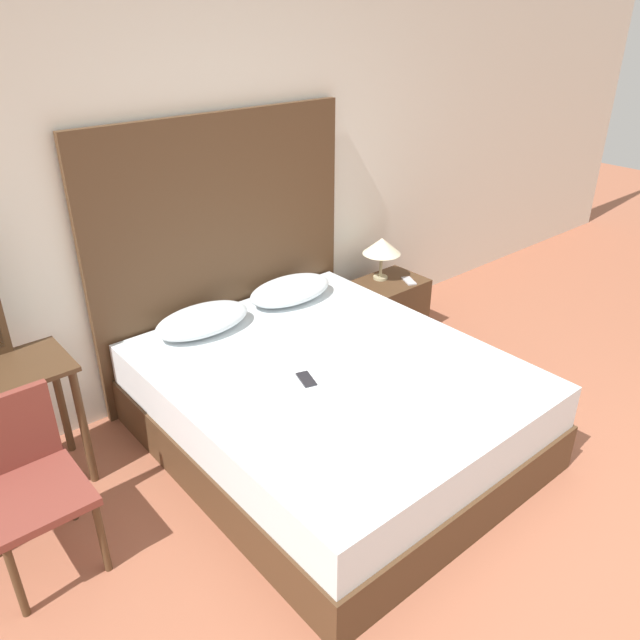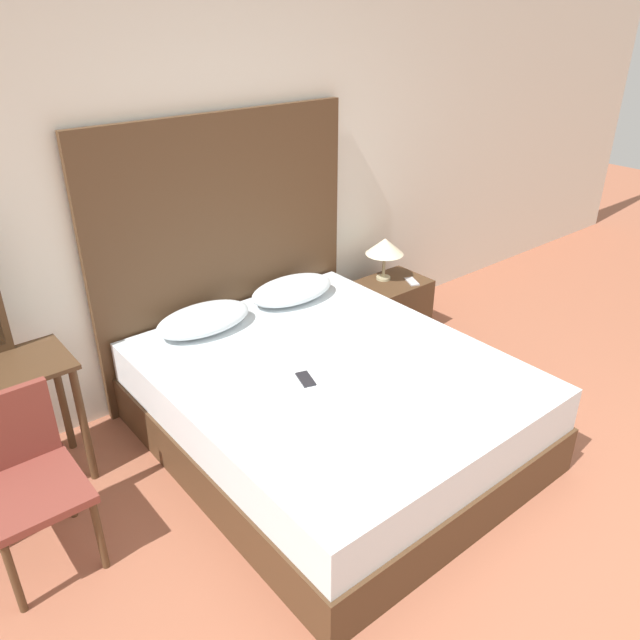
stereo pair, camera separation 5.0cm
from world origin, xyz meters
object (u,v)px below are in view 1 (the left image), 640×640
at_px(nightstand, 389,306).
at_px(phone_on_bed, 306,379).
at_px(table_lamp, 382,247).
at_px(bed, 332,405).
at_px(chair, 25,475).
at_px(phone_on_nightstand, 409,281).

bearing_deg(nightstand, phone_on_bed, -151.94).
distance_m(nightstand, table_lamp, 0.50).
bearing_deg(nightstand, bed, -149.01).
bearing_deg(table_lamp, nightstand, -67.70).
bearing_deg(chair, bed, -9.19).
xyz_separation_m(nightstand, phone_on_nightstand, (0.10, -0.10, 0.23)).
relative_size(table_lamp, phone_on_nightstand, 2.04).
xyz_separation_m(bed, phone_on_nightstand, (1.39, 0.67, 0.18)).
bearing_deg(nightstand, chair, -170.10).
bearing_deg(nightstand, table_lamp, 112.30).
relative_size(bed, table_lamp, 6.31).
distance_m(bed, nightstand, 1.51).
height_order(bed, table_lamp, table_lamp).
bearing_deg(phone_on_bed, chair, 168.50).
relative_size(phone_on_nightstand, chair, 0.19).
height_order(bed, nightstand, bed).
height_order(phone_on_bed, chair, chair).
distance_m(phone_on_bed, chair, 1.45).
xyz_separation_m(phone_on_nightstand, chair, (-3.02, -0.41, 0.03)).
bearing_deg(bed, nightstand, 30.99).
bearing_deg(phone_on_nightstand, nightstand, 134.26).
distance_m(nightstand, phone_on_nightstand, 0.27).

